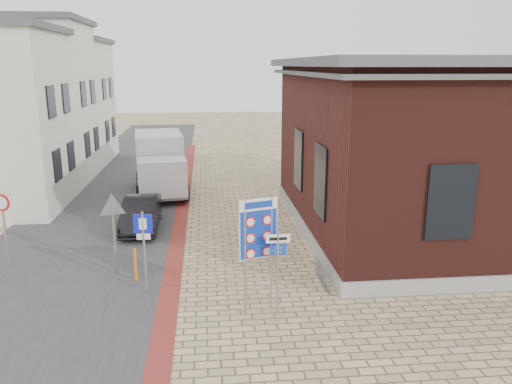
{
  "coord_description": "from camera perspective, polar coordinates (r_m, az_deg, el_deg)",
  "views": [
    {
      "loc": [
        -0.82,
        -11.92,
        6.55
      ],
      "look_at": [
        0.9,
        5.04,
        2.2
      ],
      "focal_mm": 35.0,
      "sensor_mm": 36.0,
      "label": 1
    }
  ],
  "objects": [
    {
      "name": "border_sign",
      "position": [
        13.19,
        0.26,
        -4.44
      ],
      "size": [
        1.05,
        0.38,
        3.19
      ],
      "rotation": [
        0.0,
        0.0,
        0.32
      ],
      "color": "gray",
      "rests_on": "ground"
    },
    {
      "name": "box_truck",
      "position": [
        26.48,
        -10.91,
        3.25
      ],
      "size": [
        3.08,
        6.12,
        3.07
      ],
      "rotation": [
        0.0,
        0.0,
        0.13
      ],
      "color": "slate",
      "rests_on": "ground"
    },
    {
      "name": "bollard",
      "position": [
        16.06,
        -13.62,
        -8.11
      ],
      "size": [
        0.12,
        0.12,
        1.06
      ],
      "primitive_type": "cylinder",
      "rotation": [
        0.0,
        0.0,
        -0.27
      ],
      "color": "orange",
      "rests_on": "ground"
    },
    {
      "name": "sedan",
      "position": [
        20.95,
        -13.0,
        -2.41
      ],
      "size": [
        1.42,
        3.97,
        1.3
      ],
      "primitive_type": "imported",
      "rotation": [
        0.0,
        0.0,
        0.01
      ],
      "color": "black",
      "rests_on": "ground"
    },
    {
      "name": "speed_sign",
      "position": [
        18.39,
        -26.9,
        -2.65
      ],
      "size": [
        0.58,
        0.14,
        2.49
      ],
      "rotation": [
        0.0,
        0.0,
        -0.18
      ],
      "color": "gray",
      "rests_on": "ground"
    },
    {
      "name": "townhouse_mid",
      "position": [
        31.66,
        -24.87,
        9.43
      ],
      "size": [
        7.4,
        6.4,
        9.1
      ],
      "color": "beige",
      "rests_on": "ground"
    },
    {
      "name": "brick_building",
      "position": [
        21.53,
        21.49,
        5.14
      ],
      "size": [
        13.0,
        13.0,
        6.8
      ],
      "color": "gray",
      "rests_on": "ground"
    },
    {
      "name": "curb_strip",
      "position": [
        22.9,
        -8.5,
        -2.42
      ],
      "size": [
        0.6,
        40.0,
        0.02
      ],
      "primitive_type": "cube",
      "color": "maroon",
      "rests_on": "ground"
    },
    {
      "name": "ground",
      "position": [
        13.62,
        -1.68,
        -14.42
      ],
      "size": [
        120.0,
        120.0,
        0.0
      ],
      "primitive_type": "plane",
      "color": "tan",
      "rests_on": "ground"
    },
    {
      "name": "bike_rack",
      "position": [
        15.84,
        7.45,
        -9.2
      ],
      "size": [
        0.08,
        1.8,
        0.6
      ],
      "color": "slate",
      "rests_on": "ground"
    },
    {
      "name": "townhouse_far",
      "position": [
        37.41,
        -21.88,
        9.66
      ],
      "size": [
        7.4,
        6.4,
        8.3
      ],
      "color": "beige",
      "rests_on": "ground"
    },
    {
      "name": "parking_sign",
      "position": [
        14.86,
        -12.72,
        -5.17
      ],
      "size": [
        0.54,
        0.07,
        2.47
      ],
      "rotation": [
        0.0,
        0.0,
        -0.03
      ],
      "color": "gray",
      "rests_on": "ground"
    },
    {
      "name": "road_strip",
      "position": [
        28.1,
        -15.21,
        0.35
      ],
      "size": [
        7.0,
        60.0,
        0.02
      ],
      "primitive_type": "cube",
      "color": "#38383A",
      "rests_on": "ground"
    },
    {
      "name": "essen_sign",
      "position": [
        13.31,
        2.51,
        -7.58
      ],
      "size": [
        0.65,
        0.07,
        2.4
      ],
      "rotation": [
        0.0,
        0.0,
        0.03
      ],
      "color": "gray",
      "rests_on": "ground"
    },
    {
      "name": "yield_sign",
      "position": [
        16.35,
        -16.07,
        -2.38
      ],
      "size": [
        0.91,
        0.33,
        2.62
      ],
      "rotation": [
        0.0,
        0.0,
        0.3
      ],
      "color": "gray",
      "rests_on": "ground"
    }
  ]
}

